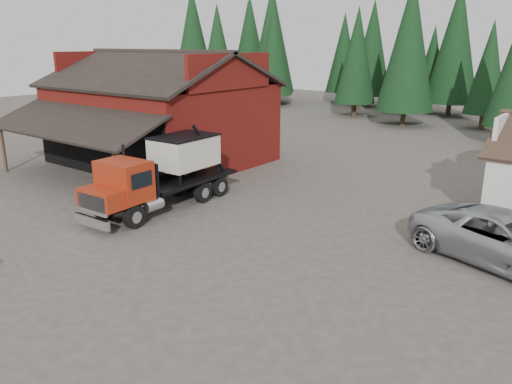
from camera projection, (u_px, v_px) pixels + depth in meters
The scene contains 7 objects.
ground at pixel (165, 246), 19.37m from camera, with size 120.00×120.00×0.00m, color #484139.
red_barn at pixel (160, 120), 32.53m from camera, with size 12.80×13.63×7.18m.
conifer_backdrop at pixel (470, 119), 51.29m from camera, with size 76.00×16.00×16.00m, color black, non-canonical shape.
near_pine_a at pixel (218, 54), 51.64m from camera, with size 4.40×4.40×11.40m.
near_pine_d at pixel (409, 45), 45.42m from camera, with size 5.28×5.28×13.40m.
feed_truck at pixel (164, 172), 23.39m from camera, with size 2.71×8.43×3.77m.
silver_car at pixel (507, 240), 17.50m from camera, with size 3.07×6.65×1.85m, color #AFB1B8.
Camera 1 is at (13.74, -12.09, 7.57)m, focal length 35.00 mm.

